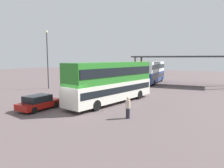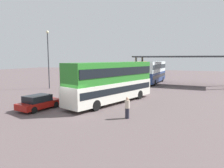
% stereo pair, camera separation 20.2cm
% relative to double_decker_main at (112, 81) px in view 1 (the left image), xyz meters
% --- Properties ---
extents(ground_plane, '(140.00, 140.00, 0.00)m').
position_rel_double_decker_main_xyz_m(ground_plane, '(-1.28, -4.90, -2.34)').
color(ground_plane, '#5C4E4F').
extents(double_decker_main, '(5.43, 11.79, 4.28)m').
position_rel_double_decker_main_xyz_m(double_decker_main, '(0.00, 0.00, 0.00)').
color(double_decker_main, silver).
rests_on(double_decker_main, ground_plane).
extents(parked_hatchback, '(2.14, 4.16, 1.35)m').
position_rel_double_decker_main_xyz_m(parked_hatchback, '(-4.85, -5.51, -1.67)').
color(parked_hatchback, '#9C1610').
rests_on(parked_hatchback, ground_plane).
extents(double_decker_near_canopy, '(2.65, 10.11, 4.02)m').
position_rel_double_decker_main_xyz_m(double_decker_near_canopy, '(-4.36, 19.35, -0.13)').
color(double_decker_near_canopy, white).
rests_on(double_decker_near_canopy, ground_plane).
extents(double_decker_mid_row, '(2.51, 11.03, 4.05)m').
position_rel_double_decker_main_xyz_m(double_decker_mid_row, '(-0.35, 19.22, -0.11)').
color(double_decker_mid_row, navy).
rests_on(double_decker_mid_row, ground_plane).
extents(depot_canopy, '(16.46, 5.39, 5.10)m').
position_rel_double_decker_main_xyz_m(depot_canopy, '(4.64, 18.67, 2.37)').
color(depot_canopy, '#33353A').
rests_on(depot_canopy, ground_plane).
extents(lamppost_tall, '(0.44, 0.44, 8.86)m').
position_rel_double_decker_main_xyz_m(lamppost_tall, '(-13.31, 5.26, 3.14)').
color(lamppost_tall, '#33353A').
rests_on(lamppost_tall, ground_plane).
extents(pedestrian_waiting, '(0.38, 0.38, 1.69)m').
position_rel_double_decker_main_xyz_m(pedestrian_waiting, '(3.52, -4.72, -1.50)').
color(pedestrian_waiting, '#262633').
rests_on(pedestrian_waiting, ground_plane).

